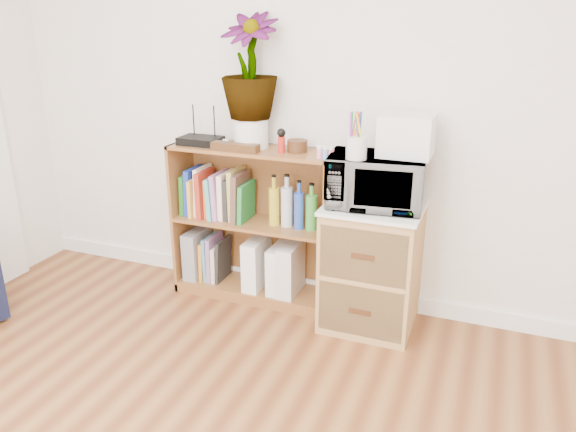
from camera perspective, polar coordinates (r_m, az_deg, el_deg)
The scene contains 21 objects.
skirting_board at distance 3.59m, azimuth 2.73°, elevation -7.22°, with size 4.00×0.02×0.10m, color white.
bookshelf at distance 3.41m, azimuth -3.48°, elevation -0.89°, with size 1.00×0.30×0.95m, color brown.
wicker_unit at distance 3.17m, azimuth 8.45°, elevation -5.20°, with size 0.50×0.45×0.70m, color #9E7542.
microwave at distance 2.99m, azimuth 8.90°, elevation 3.55°, with size 0.49×0.34×0.27m, color white.
pen_cup at distance 2.85m, azimuth 6.96°, elevation 6.91°, with size 0.11×0.11×0.12m, color silver.
small_appliance at distance 2.95m, azimuth 11.94°, elevation 8.02°, with size 0.27×0.22×0.21m, color silver.
router at distance 3.40m, azimuth -8.87°, elevation 7.58°, with size 0.24×0.17×0.04m, color black.
white_bowl at distance 3.34m, azimuth -7.26°, elevation 7.32°, with size 0.13×0.13×0.03m, color white.
plant_pot at distance 3.28m, azimuth -3.77°, elevation 8.43°, with size 0.20×0.20×0.17m, color silver.
potted_plant at distance 3.22m, azimuth -3.93°, elevation 14.94°, with size 0.32×0.32×0.58m, color #327D33.
trinket_box at distance 3.20m, azimuth -5.38°, elevation 6.98°, with size 0.28×0.07×0.05m, color #39210F.
kokeshi_doll at distance 3.15m, azimuth -0.68°, elevation 7.26°, with size 0.04×0.04×0.09m, color #B01E15.
wooden_bowl at distance 3.17m, azimuth 0.95°, elevation 7.13°, with size 0.11×0.11×0.07m, color #3C2610.
paint_jars at distance 3.02m, azimuth 3.83°, elevation 6.30°, with size 0.11×0.04×0.06m, color pink.
file_box at distance 3.68m, azimuth -9.17°, elevation -3.70°, with size 0.09×0.25×0.31m, color gray.
magazine_holder_left at distance 3.49m, azimuth -3.21°, elevation -4.79°, with size 0.10×0.25×0.31m, color white.
magazine_holder_mid at distance 3.44m, azimuth -0.88°, elevation -5.35°, with size 0.09×0.23×0.29m, color silver.
magazine_holder_right at distance 3.41m, azimuth 0.28°, elevation -5.36°, with size 0.10×0.25×0.32m, color silver.
cookbooks at distance 3.46m, azimuth -7.21°, elevation 2.14°, with size 0.44×0.20×0.31m.
liquor_bottles at distance 3.26m, azimuth 0.51°, elevation 1.29°, with size 0.30×0.07×0.30m.
lower_books at distance 3.63m, azimuth -7.43°, elevation -4.30°, with size 0.15×0.19×0.29m.
Camera 1 is at (1.00, -0.79, 1.69)m, focal length 35.00 mm.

